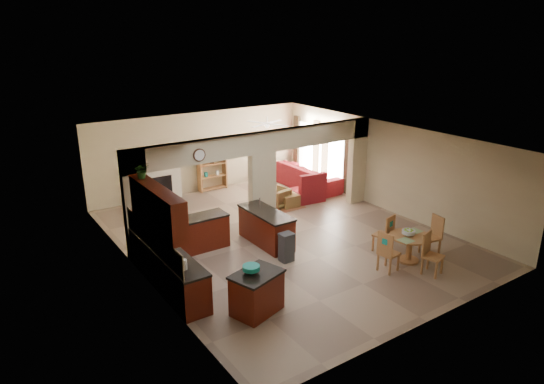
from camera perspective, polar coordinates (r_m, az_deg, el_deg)
floor at (r=13.58m, az=1.19°, el=-5.26°), size 10.00×10.00×0.00m
ceiling at (r=12.70m, az=1.27°, el=6.36°), size 10.00×10.00×0.00m
wall_back at (r=17.24m, az=-8.45°, el=4.68°), size 8.00×0.00×8.00m
wall_front at (r=9.73m, az=18.63°, el=-7.35°), size 8.00×0.00×8.00m
wall_left at (r=11.38m, az=-15.48°, el=-3.21°), size 0.00×10.00×10.00m
wall_right at (r=15.63m, az=13.30°, el=2.93°), size 0.00×10.00×10.00m
partition_left_pier at (r=12.35m, az=-15.71°, el=-1.48°), size 0.60×0.25×2.80m
partition_center_pier at (r=13.95m, az=-1.15°, el=0.25°), size 0.80×0.25×2.20m
partition_right_pier at (r=16.09m, az=9.98°, el=3.60°), size 0.60×0.25×2.80m
partition_header at (r=13.58m, az=-1.19°, el=5.87°), size 8.00×0.25×0.60m
kitchen_counter at (r=11.76m, az=-11.27°, el=-7.12°), size 2.52×3.29×1.48m
upper_cabinets at (r=10.54m, az=-13.36°, el=-1.77°), size 0.35×2.40×0.90m
peninsula at (r=13.00m, az=-0.68°, el=-4.19°), size 0.70×1.85×0.91m
wall_clock at (r=12.51m, az=-8.54°, el=4.32°), size 0.34×0.03×0.34m
rug at (r=15.81m, az=0.35°, el=-1.70°), size 1.60×1.30×0.01m
fireplace at (r=16.69m, az=-13.00°, el=1.14°), size 1.60×0.35×1.20m
shelving_unit at (r=17.35m, az=-7.07°, el=3.13°), size 1.00×0.32×1.80m
window_a at (r=17.24m, az=7.61°, el=4.04°), size 0.02×0.90×1.90m
window_b at (r=18.50m, az=4.12°, el=5.16°), size 0.02×0.90×1.90m
glazed_door at (r=17.90m, az=5.79°, el=4.16°), size 0.02×0.70×2.10m
drape_a_left at (r=16.79m, az=8.86°, el=3.58°), size 0.10×0.28×2.30m
drape_a_right at (r=17.65m, az=6.22°, el=4.44°), size 0.10×0.28×2.30m
drape_b_left at (r=18.02m, az=5.20°, el=4.77°), size 0.10×0.28×2.30m
drape_b_right at (r=18.94m, az=2.90°, el=5.51°), size 0.10×0.28×2.30m
ceiling_fan at (r=16.01m, az=-0.58°, el=8.06°), size 1.00×1.00×0.10m
kitchen_island at (r=10.01m, az=-1.80°, el=-11.74°), size 1.19×1.00×0.88m
teal_bowl at (r=9.76m, az=-2.47°, el=-9.07°), size 0.35×0.35×0.16m
trash_can at (r=12.09m, az=1.71°, el=-6.64°), size 0.33×0.28×0.68m
dining_table at (r=12.49m, az=15.88°, el=-5.89°), size 1.01×1.01×0.69m
fruit_bowl at (r=12.34m, az=15.76°, el=-4.62°), size 0.32×0.32×0.17m
sofa at (r=17.67m, az=4.02°, el=1.89°), size 2.87×1.14×0.83m
chaise at (r=16.35m, az=4.12°, el=-0.32°), size 1.08×0.92×0.40m
armchair at (r=15.71m, az=0.64°, el=-0.64°), size 0.78×0.80×0.62m
ottoman at (r=15.79m, az=2.00°, el=-0.97°), size 0.60×0.60×0.41m
plant at (r=11.05m, az=-15.07°, el=2.47°), size 0.34×0.30×0.36m
chair_north at (r=12.80m, az=13.27°, el=-4.62°), size 0.51×0.51×1.02m
chair_east at (r=13.05m, az=18.47°, el=-4.66°), size 0.48×0.48×1.02m
chair_south at (r=12.01m, az=18.09°, el=-6.68°), size 0.52×0.52×1.02m
chair_west at (r=11.79m, az=13.38°, el=-6.71°), size 0.48×0.48×1.02m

